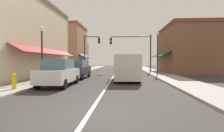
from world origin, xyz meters
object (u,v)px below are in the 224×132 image
object	(u,v)px
parked_car_nearest_left	(59,73)
traffic_signal_mast_arm	(135,46)
parked_car_second_left	(77,69)
street_lamp_left_far	(88,52)
street_lamp_right_mid	(158,47)
van_in_lane	(126,67)
fire_hydrant	(14,81)
traffic_signal_left_corner	(90,48)
street_lamp_left_near	(42,44)

from	to	relation	value
parked_car_nearest_left	traffic_signal_mast_arm	xyz separation A→B (m)	(5.87, 13.15, 2.78)
parked_car_second_left	street_lamp_left_far	size ratio (longest dim) A/B	0.88
street_lamp_left_far	parked_car_nearest_left	bearing A→B (deg)	-84.24
street_lamp_right_mid	street_lamp_left_far	distance (m)	13.48
van_in_lane	street_lamp_right_mid	world-z (taller)	street_lamp_right_mid
parked_car_second_left	fire_hydrant	bearing A→B (deg)	-102.72
van_in_lane	street_lamp_left_far	size ratio (longest dim) A/B	1.11
van_in_lane	traffic_signal_left_corner	size ratio (longest dim) A/B	0.95
street_lamp_left_near	street_lamp_right_mid	world-z (taller)	street_lamp_right_mid
van_in_lane	street_lamp_left_far	bearing A→B (deg)	111.70
parked_car_second_left	traffic_signal_left_corner	distance (m)	10.25
van_in_lane	parked_car_second_left	bearing A→B (deg)	161.03
traffic_signal_left_corner	parked_car_second_left	bearing A→B (deg)	-85.49
parked_car_nearest_left	traffic_signal_left_corner	distance (m)	14.98
street_lamp_left_far	fire_hydrant	bearing A→B (deg)	-89.80
van_in_lane	traffic_signal_mast_arm	world-z (taller)	traffic_signal_mast_arm
street_lamp_right_mid	fire_hydrant	bearing A→B (deg)	-131.80
parked_car_second_left	traffic_signal_mast_arm	bearing A→B (deg)	55.22
traffic_signal_mast_arm	street_lamp_left_far	xyz separation A→B (m)	(-7.70, 4.97, -0.48)
parked_car_second_left	street_lamp_right_mid	xyz separation A→B (m)	(8.18, 4.14, 2.41)
traffic_signal_left_corner	street_lamp_left_near	size ratio (longest dim) A/B	1.30
parked_car_second_left	street_lamp_left_near	distance (m)	4.26
traffic_signal_left_corner	traffic_signal_mast_arm	bearing A→B (deg)	-12.99
street_lamp_left_near	fire_hydrant	distance (m)	4.29
traffic_signal_left_corner	street_lamp_left_far	world-z (taller)	traffic_signal_left_corner
fire_hydrant	street_lamp_right_mid	bearing A→B (deg)	48.20
traffic_signal_mast_arm	street_lamp_left_far	distance (m)	9.18
parked_car_nearest_left	traffic_signal_mast_arm	bearing A→B (deg)	65.28
traffic_signal_mast_arm	street_lamp_right_mid	xyz separation A→B (m)	(2.22, -4.15, -0.37)
street_lamp_right_mid	traffic_signal_mast_arm	bearing A→B (deg)	118.11
parked_car_second_left	van_in_lane	distance (m)	4.80
parked_car_nearest_left	traffic_signal_mast_arm	distance (m)	14.67
parked_car_nearest_left	street_lamp_right_mid	xyz separation A→B (m)	(8.09, 9.00, 2.41)
fire_hydrant	parked_car_nearest_left	bearing A→B (deg)	48.89
street_lamp_right_mid	street_lamp_left_far	world-z (taller)	street_lamp_right_mid
street_lamp_left_near	street_lamp_left_far	size ratio (longest dim) A/B	0.90
van_in_lane	street_lamp_left_near	xyz separation A→B (m)	(-6.37, -1.84, 1.76)
parked_car_second_left	street_lamp_right_mid	world-z (taller)	street_lamp_right_mid
parked_car_second_left	street_lamp_left_far	distance (m)	13.58
van_in_lane	fire_hydrant	bearing A→B (deg)	-140.43
parked_car_second_left	van_in_lane	world-z (taller)	van_in_lane
parked_car_nearest_left	street_lamp_left_far	size ratio (longest dim) A/B	0.88
parked_car_nearest_left	parked_car_second_left	size ratio (longest dim) A/B	1.00
street_lamp_right_mid	street_lamp_left_far	xyz separation A→B (m)	(-9.92, 9.13, -0.12)
traffic_signal_left_corner	fire_hydrant	distance (m)	17.02
traffic_signal_left_corner	fire_hydrant	bearing A→B (deg)	-93.04
parked_car_second_left	fire_hydrant	xyz separation A→B (m)	(-1.67, -6.87, -0.33)
parked_car_nearest_left	van_in_lane	size ratio (longest dim) A/B	0.79
parked_car_second_left	street_lamp_left_far	xyz separation A→B (m)	(-1.73, 13.27, 2.29)
van_in_lane	fire_hydrant	world-z (taller)	van_in_lane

